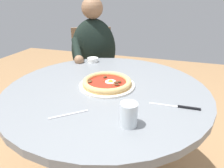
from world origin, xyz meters
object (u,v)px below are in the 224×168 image
Objects in this scene: steak_knife at (182,107)px; diner_person at (95,72)px; water_glass at (129,116)px; cafe_chair_diner at (93,66)px; dining_table at (107,105)px; fork_utensil at (69,114)px; pizza_on_plate at (106,83)px; ramekin_capers at (93,60)px.

steak_knife is 1.09m from diner_person.
water_glass is 1.28m from cafe_chair_diner.
water_glass is (0.19, -0.30, 0.16)m from dining_table.
diner_person reaches higher than steak_knife.
cafe_chair_diner is (-0.36, 1.11, -0.19)m from fork_utensil.
dining_table is 11.44× the size of water_glass.
pizza_on_plate is 2.29× the size of fork_utensil.
ramekin_capers reaches higher than fork_utensil.
ramekin_capers is at bearing 104.67° from fork_utensil.
dining_table is 1.22× the size of cafe_chair_diner.
pizza_on_plate is (-0.00, 0.01, 0.13)m from dining_table.
dining_table is 0.42m from steak_knife.
steak_knife is at bearing 44.85° from water_glass.
water_glass is at bearing -135.15° from steak_knife.
pizza_on_plate is 3.20× the size of water_glass.
diner_person reaches higher than water_glass.
cafe_chair_diner is (-0.07, 0.13, 0.01)m from diner_person.
diner_person reaches higher than dining_table.
pizza_on_plate is 0.44m from ramekin_capers.
fork_utensil is 1.18m from cafe_chair_diner.
pizza_on_plate reaches higher than fork_utensil.
fork_utensil is (-0.06, -0.30, 0.12)m from dining_table.
water_glass is at bearing -61.02° from cafe_chair_diner.
diner_person is at bearing 133.69° from steak_knife.
steak_knife is 0.79m from ramekin_capers.
pizza_on_plate is 0.32m from fork_utensil.
water_glass is 0.28m from steak_knife.
cafe_chair_diner is at bearing 117.61° from pizza_on_plate.
water_glass is 1.13m from diner_person.
fork_utensil is (0.18, -0.69, -0.02)m from ramekin_capers.
water_glass reaches higher than ramekin_capers.
steak_knife is 2.79× the size of ramekin_capers.
dining_table is 3.57× the size of pizza_on_plate.
steak_knife reaches higher than fork_utensil.
ramekin_capers is (-0.24, 0.38, 0.13)m from dining_table.
dining_table is 0.91m from cafe_chair_diner.
fork_utensil is 0.11× the size of diner_person.
cafe_chair_diner reaches higher than water_glass.
fork_utensil is 0.15× the size of cafe_chair_diner.
dining_table is 0.93× the size of diner_person.
fork_utensil is at bearing -99.87° from pizza_on_plate.
water_glass is 0.81m from ramekin_capers.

